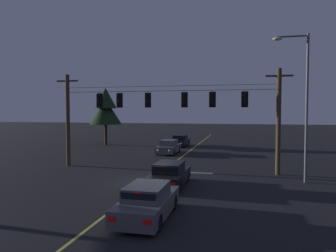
% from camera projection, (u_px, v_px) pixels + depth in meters
% --- Properties ---
extents(ground_plane, '(180.00, 180.00, 0.00)m').
position_uv_depth(ground_plane, '(149.00, 182.00, 19.30)').
color(ground_plane, black).
extents(lane_centre_stripe, '(0.14, 60.00, 0.01)m').
position_uv_depth(lane_centre_stripe, '(180.00, 158.00, 29.16)').
color(lane_centre_stripe, '#D1C64C').
rests_on(lane_centre_stripe, ground).
extents(stop_bar_paint, '(3.40, 0.36, 0.01)m').
position_uv_depth(stop_bar_paint, '(189.00, 172.00, 22.31)').
color(stop_bar_paint, silver).
rests_on(stop_bar_paint, ground).
extents(signal_span_assembly, '(17.73, 0.32, 7.25)m').
position_uv_depth(signal_span_assembly, '(165.00, 119.00, 23.14)').
color(signal_span_assembly, '#423021').
rests_on(signal_span_assembly, ground).
extents(traffic_light_leftmost, '(0.48, 0.41, 1.22)m').
position_uv_depth(traffic_light_leftmost, '(99.00, 100.00, 24.26)').
color(traffic_light_leftmost, black).
extents(traffic_light_left_inner, '(0.48, 0.41, 1.22)m').
position_uv_depth(traffic_light_left_inner, '(119.00, 100.00, 23.88)').
color(traffic_light_left_inner, black).
extents(traffic_light_centre, '(0.48, 0.41, 1.22)m').
position_uv_depth(traffic_light_centre, '(147.00, 100.00, 23.36)').
color(traffic_light_centre, black).
extents(traffic_light_right_inner, '(0.48, 0.41, 1.22)m').
position_uv_depth(traffic_light_right_inner, '(184.00, 100.00, 22.73)').
color(traffic_light_right_inner, black).
extents(traffic_light_rightmost, '(0.48, 0.41, 1.22)m').
position_uv_depth(traffic_light_rightmost, '(212.00, 99.00, 22.26)').
color(traffic_light_rightmost, black).
extents(traffic_light_far_right, '(0.48, 0.41, 1.22)m').
position_uv_depth(traffic_light_far_right, '(245.00, 99.00, 21.75)').
color(traffic_light_far_right, black).
extents(car_waiting_near_lane, '(1.80, 4.33, 1.39)m').
position_uv_depth(car_waiting_near_lane, '(170.00, 175.00, 18.31)').
color(car_waiting_near_lane, black).
rests_on(car_waiting_near_lane, ground).
extents(car_oncoming_lead, '(1.80, 4.42, 1.39)m').
position_uv_depth(car_oncoming_lead, '(169.00, 147.00, 32.34)').
color(car_oncoming_lead, '#4C4C51').
rests_on(car_oncoming_lead, ground).
extents(car_oncoming_trailing, '(1.80, 4.42, 1.39)m').
position_uv_depth(car_oncoming_trailing, '(180.00, 141.00, 39.02)').
color(car_oncoming_trailing, black).
rests_on(car_oncoming_trailing, ground).
extents(car_waiting_second_near, '(1.80, 4.33, 1.39)m').
position_uv_depth(car_waiting_second_near, '(147.00, 202.00, 12.84)').
color(car_waiting_second_near, '#4C4C51').
rests_on(car_waiting_second_near, ground).
extents(street_lamp_corner, '(2.11, 0.30, 9.00)m').
position_uv_depth(street_lamp_corner, '(302.00, 95.00, 18.94)').
color(street_lamp_corner, '#4C4F54').
rests_on(street_lamp_corner, ground).
extents(tree_verge_far, '(4.09, 4.09, 7.37)m').
position_uv_depth(tree_verge_far, '(106.00, 108.00, 40.25)').
color(tree_verge_far, '#332316').
rests_on(tree_verge_far, ground).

